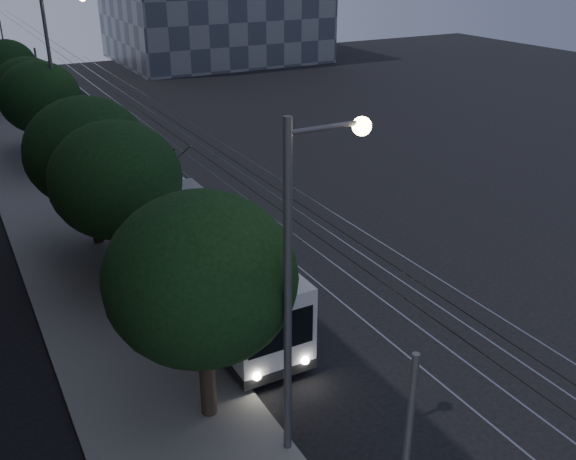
{
  "coord_description": "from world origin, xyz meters",
  "views": [
    {
      "loc": [
        -11.49,
        -16.86,
        12.28
      ],
      "look_at": [
        -0.85,
        2.67,
        2.38
      ],
      "focal_mm": 40.0,
      "sensor_mm": 36.0,
      "label": 1
    }
  ],
  "objects_px": {
    "car_white_c": "(76,140)",
    "trolleybus": "(205,262)",
    "car_white_b": "(79,144)",
    "streetlamp_far": "(59,67)",
    "car_white_d": "(58,119)",
    "pickup_silver": "(162,223)",
    "streetlamp_near": "(303,263)",
    "car_white_a": "(112,176)"
  },
  "relations": [
    {
      "from": "car_white_b",
      "to": "streetlamp_near",
      "type": "relative_size",
      "value": 0.6
    },
    {
      "from": "trolleybus",
      "to": "car_white_b",
      "type": "bearing_deg",
      "value": 90.48
    },
    {
      "from": "car_white_a",
      "to": "streetlamp_near",
      "type": "relative_size",
      "value": 0.5
    },
    {
      "from": "car_white_d",
      "to": "streetlamp_far",
      "type": "bearing_deg",
      "value": -108.07
    },
    {
      "from": "trolleybus",
      "to": "streetlamp_far",
      "type": "relative_size",
      "value": 1.17
    },
    {
      "from": "pickup_silver",
      "to": "streetlamp_far",
      "type": "bearing_deg",
      "value": 119.57
    },
    {
      "from": "pickup_silver",
      "to": "car_white_a",
      "type": "relative_size",
      "value": 1.15
    },
    {
      "from": "car_white_d",
      "to": "trolleybus",
      "type": "bearing_deg",
      "value": -101.66
    },
    {
      "from": "streetlamp_far",
      "to": "streetlamp_near",
      "type": "bearing_deg",
      "value": -88.72
    },
    {
      "from": "trolleybus",
      "to": "car_white_c",
      "type": "relative_size",
      "value": 2.75
    },
    {
      "from": "trolleybus",
      "to": "car_white_b",
      "type": "distance_m",
      "value": 20.95
    },
    {
      "from": "car_white_b",
      "to": "streetlamp_near",
      "type": "xyz_separation_m",
      "value": [
        -0.5,
        -29.3,
        4.7
      ]
    },
    {
      "from": "car_white_c",
      "to": "trolleybus",
      "type": "bearing_deg",
      "value": -108.17
    },
    {
      "from": "streetlamp_far",
      "to": "car_white_a",
      "type": "bearing_deg",
      "value": -71.49
    },
    {
      "from": "pickup_silver",
      "to": "car_white_a",
      "type": "xyz_separation_m",
      "value": [
        -0.32,
        7.52,
        0.05
      ]
    },
    {
      "from": "car_white_b",
      "to": "streetlamp_far",
      "type": "distance_m",
      "value": 6.31
    },
    {
      "from": "car_white_a",
      "to": "streetlamp_far",
      "type": "xyz_separation_m",
      "value": [
        -1.33,
        3.97,
        5.38
      ]
    },
    {
      "from": "car_white_a",
      "to": "streetlamp_near",
      "type": "height_order",
      "value": "streetlamp_near"
    },
    {
      "from": "trolleybus",
      "to": "pickup_silver",
      "type": "relative_size",
      "value": 2.32
    },
    {
      "from": "streetlamp_near",
      "to": "pickup_silver",
      "type": "bearing_deg",
      "value": 85.85
    },
    {
      "from": "car_white_c",
      "to": "streetlamp_far",
      "type": "bearing_deg",
      "value": -123.12
    },
    {
      "from": "car_white_b",
      "to": "car_white_c",
      "type": "xyz_separation_m",
      "value": [
        0.0,
        1.06,
        -0.06
      ]
    },
    {
      "from": "car_white_a",
      "to": "car_white_d",
      "type": "bearing_deg",
      "value": 85.83
    },
    {
      "from": "trolleybus",
      "to": "pickup_silver",
      "type": "bearing_deg",
      "value": 86.62
    },
    {
      "from": "car_white_b",
      "to": "car_white_d",
      "type": "distance_m",
      "value": 7.15
    },
    {
      "from": "car_white_d",
      "to": "streetlamp_near",
      "type": "relative_size",
      "value": 0.51
    },
    {
      "from": "trolleybus",
      "to": "car_white_a",
      "type": "xyz_separation_m",
      "value": [
        0.04,
        13.81,
        -0.88
      ]
    },
    {
      "from": "car_white_c",
      "to": "pickup_silver",
      "type": "bearing_deg",
      "value": -106.63
    },
    {
      "from": "trolleybus",
      "to": "streetlamp_near",
      "type": "relative_size",
      "value": 1.33
    },
    {
      "from": "pickup_silver",
      "to": "car_white_d",
      "type": "height_order",
      "value": "car_white_d"
    },
    {
      "from": "car_white_c",
      "to": "car_white_d",
      "type": "xyz_separation_m",
      "value": [
        0.0,
        6.09,
        0.06
      ]
    },
    {
      "from": "streetlamp_near",
      "to": "trolleybus",
      "type": "bearing_deg",
      "value": 85.22
    },
    {
      "from": "pickup_silver",
      "to": "car_white_d",
      "type": "relative_size",
      "value": 1.13
    },
    {
      "from": "car_white_c",
      "to": "streetlamp_far",
      "type": "distance_m",
      "value": 6.95
    },
    {
      "from": "trolleybus",
      "to": "car_white_c",
      "type": "bearing_deg",
      "value": 90.45
    },
    {
      "from": "car_white_b",
      "to": "car_white_d",
      "type": "relative_size",
      "value": 1.18
    },
    {
      "from": "car_white_a",
      "to": "streetlamp_near",
      "type": "distance_m",
      "value": 22.69
    },
    {
      "from": "car_white_b",
      "to": "streetlamp_far",
      "type": "relative_size",
      "value": 0.53
    },
    {
      "from": "pickup_silver",
      "to": "car_white_d",
      "type": "xyz_separation_m",
      "value": [
        -0.56,
        21.79,
        0.06
      ]
    },
    {
      "from": "car_white_b",
      "to": "car_white_d",
      "type": "xyz_separation_m",
      "value": [
        0.0,
        7.15,
        -0.0
      ]
    },
    {
      "from": "car_white_d",
      "to": "pickup_silver",
      "type": "bearing_deg",
      "value": -100.59
    },
    {
      "from": "trolleybus",
      "to": "car_white_a",
      "type": "bearing_deg",
      "value": 89.75
    }
  ]
}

